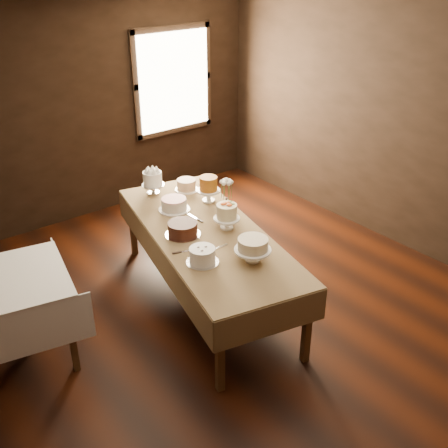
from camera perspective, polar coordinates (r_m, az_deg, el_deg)
floor at (r=5.40m, az=1.34°, el=-9.72°), size 5.00×6.00×0.01m
ceiling at (r=4.31m, az=1.78°, el=21.25°), size 5.00×6.00×0.01m
wall_back at (r=7.11m, az=-14.49°, el=11.57°), size 5.00×0.02×2.80m
wall_right at (r=6.48m, az=19.00°, el=9.36°), size 0.02×6.00×2.80m
window at (r=7.61m, az=-5.37°, el=14.92°), size 1.10×0.05×1.30m
display_table at (r=5.23m, az=-1.91°, el=-1.34°), size 1.58×2.76×0.81m
side_table at (r=4.86m, az=-21.99°, el=-6.48°), size 1.14×1.14×0.82m
cake_meringue at (r=5.99m, az=-7.59°, el=4.32°), size 0.29×0.29×0.27m
cake_speckled at (r=6.05m, az=-4.02°, el=4.15°), size 0.29×0.29×0.13m
cake_lattice at (r=5.61m, az=-5.35°, el=2.03°), size 0.34×0.34×0.12m
cake_caramel at (r=5.75m, az=-1.66°, el=3.60°), size 0.26×0.26×0.29m
cake_chocolate at (r=5.11m, az=-4.43°, el=-0.57°), size 0.39×0.39×0.13m
cake_flowers at (r=5.20m, az=0.30°, el=0.68°), size 0.28×0.28×0.27m
cake_swirl at (r=4.66m, az=-2.32°, el=-3.43°), size 0.32×0.32×0.15m
cake_cream at (r=4.68m, az=3.08°, el=-2.83°), size 0.34×0.34×0.23m
cake_server_a at (r=4.93m, az=-0.34°, el=-2.42°), size 0.24×0.03×0.01m
cake_server_b at (r=4.95m, az=3.43°, el=-2.35°), size 0.05×0.24×0.01m
cake_server_c at (r=5.47m, az=-3.34°, el=0.81°), size 0.03×0.24×0.01m
cake_server_d at (r=5.57m, az=-0.09°, el=1.36°), size 0.22×0.14×0.01m
cake_server_e at (r=4.88m, az=-3.67°, el=-2.83°), size 0.24×0.10×0.01m
flower_vase at (r=5.57m, az=0.27°, el=2.13°), size 0.19×0.19×0.14m
flower_bouquet at (r=5.49m, az=0.27°, el=3.91°), size 0.14×0.14×0.20m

